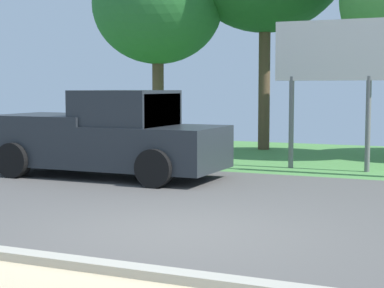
{
  "coord_description": "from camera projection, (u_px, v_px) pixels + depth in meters",
  "views": [
    {
      "loc": [
        3.65,
        -7.67,
        1.95
      ],
      "look_at": [
        -0.17,
        1.0,
        1.1
      ],
      "focal_mm": 59.6,
      "sensor_mm": 36.0,
      "label": 1
    }
  ],
  "objects": [
    {
      "name": "tree_left_far",
      "position": [
        158.0,
        5.0,
        19.61
      ],
      "size": [
        4.03,
        4.03,
        6.33
      ],
      "color": "brown",
      "rests_on": "ground_plane"
    },
    {
      "name": "pickup_truck",
      "position": [
        107.0,
        137.0,
        13.88
      ],
      "size": [
        5.2,
        2.28,
        1.88
      ],
      "rotation": [
        0.0,
        0.0,
        -0.11
      ],
      "color": "#23282D",
      "rests_on": "ground_plane"
    },
    {
      "name": "roadside_billboard",
      "position": [
        330.0,
        61.0,
        14.81
      ],
      "size": [
        2.6,
        0.12,
        3.5
      ],
      "color": "slate",
      "rests_on": "ground_plane"
    },
    {
      "name": "ground_plane",
      "position": [
        245.0,
        200.0,
        11.32
      ],
      "size": [
        40.0,
        22.0,
        0.2
      ],
      "color": "#565451"
    }
  ]
}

